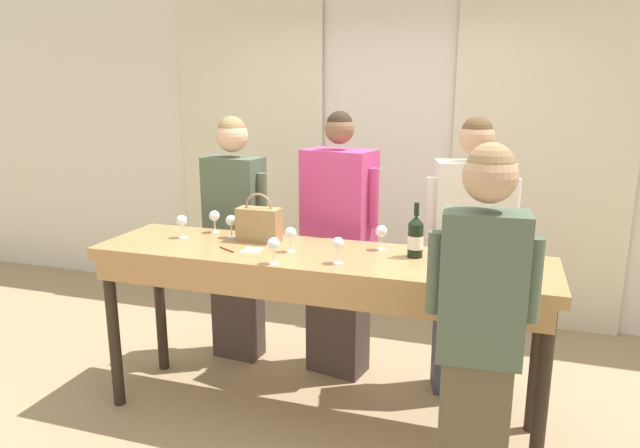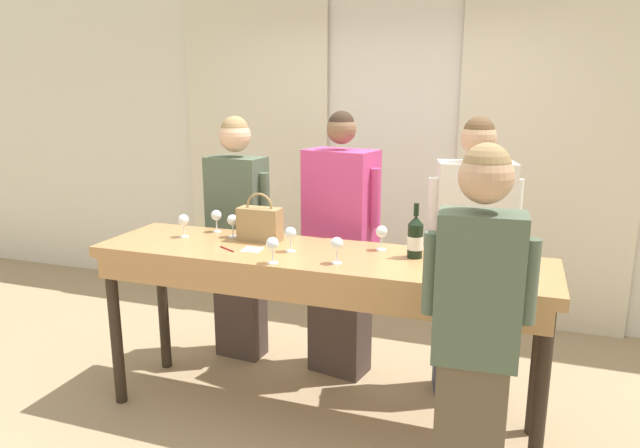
{
  "view_description": "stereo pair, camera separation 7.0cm",
  "coord_description": "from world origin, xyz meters",
  "px_view_note": "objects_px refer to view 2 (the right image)",
  "views": [
    {
      "loc": [
        0.97,
        -2.91,
        1.92
      ],
      "look_at": [
        0.0,
        0.06,
        1.17
      ],
      "focal_mm": 32.0,
      "sensor_mm": 36.0,
      "label": 1
    },
    {
      "loc": [
        1.03,
        -2.88,
        1.92
      ],
      "look_at": [
        0.0,
        0.06,
        1.17
      ],
      "focal_mm": 32.0,
      "sensor_mm": 36.0,
      "label": 2
    }
  ],
  "objects_px": {
    "wine_glass_front_left": "(337,244)",
    "wine_glass_front_right": "(184,221)",
    "guest_cream_sweater": "(471,258)",
    "wine_glass_front_mid": "(272,244)",
    "wine_glass_back_left": "(232,221)",
    "guest_pink_top": "(340,247)",
    "wine_glass_center_mid": "(484,243)",
    "wine_glass_back_mid": "(382,232)",
    "guest_olive_jacket": "(238,235)",
    "tasting_bar": "(315,272)",
    "handbag": "(260,223)",
    "host_pouring": "(475,333)",
    "wine_bottle": "(415,238)",
    "wine_glass_center_left": "(216,216)",
    "wine_glass_center_right": "(290,234)"
  },
  "relations": [
    {
      "from": "wine_glass_front_left",
      "to": "wine_glass_center_right",
      "type": "relative_size",
      "value": 1.0
    },
    {
      "from": "wine_glass_center_mid",
      "to": "guest_cream_sweater",
      "type": "xyz_separation_m",
      "value": [
        -0.09,
        0.48,
        -0.23
      ]
    },
    {
      "from": "handbag",
      "to": "wine_glass_center_mid",
      "type": "xyz_separation_m",
      "value": [
        1.3,
        -0.01,
        -0.0
      ]
    },
    {
      "from": "wine_bottle",
      "to": "tasting_bar",
      "type": "bearing_deg",
      "value": -168.51
    },
    {
      "from": "wine_bottle",
      "to": "wine_glass_center_left",
      "type": "xyz_separation_m",
      "value": [
        -1.3,
        0.15,
        -0.01
      ]
    },
    {
      "from": "wine_glass_center_right",
      "to": "host_pouring",
      "type": "xyz_separation_m",
      "value": [
        1.06,
        -0.57,
        -0.2
      ]
    },
    {
      "from": "handbag",
      "to": "wine_glass_back_mid",
      "type": "relative_size",
      "value": 2.06
    },
    {
      "from": "wine_glass_front_right",
      "to": "wine_glass_back_left",
      "type": "relative_size",
      "value": 1.0
    },
    {
      "from": "wine_glass_front_right",
      "to": "wine_glass_center_mid",
      "type": "relative_size",
      "value": 1.0
    },
    {
      "from": "wine_glass_front_right",
      "to": "wine_glass_back_mid",
      "type": "distance_m",
      "value": 1.22
    },
    {
      "from": "handbag",
      "to": "host_pouring",
      "type": "distance_m",
      "value": 1.52
    },
    {
      "from": "wine_glass_front_left",
      "to": "wine_glass_back_mid",
      "type": "xyz_separation_m",
      "value": [
        0.16,
        0.32,
        0.0
      ]
    },
    {
      "from": "wine_glass_front_mid",
      "to": "host_pouring",
      "type": "height_order",
      "value": "host_pouring"
    },
    {
      "from": "wine_glass_front_left",
      "to": "wine_glass_center_right",
      "type": "distance_m",
      "value": 0.34
    },
    {
      "from": "wine_bottle",
      "to": "wine_glass_center_right",
      "type": "relative_size",
      "value": 2.11
    },
    {
      "from": "wine_glass_center_left",
      "to": "wine_glass_center_mid",
      "type": "xyz_separation_m",
      "value": [
        1.65,
        -0.11,
        0.0
      ]
    },
    {
      "from": "wine_glass_back_mid",
      "to": "guest_olive_jacket",
      "type": "height_order",
      "value": "guest_olive_jacket"
    },
    {
      "from": "wine_glass_center_right",
      "to": "wine_glass_back_mid",
      "type": "height_order",
      "value": "same"
    },
    {
      "from": "wine_bottle",
      "to": "guest_olive_jacket",
      "type": "bearing_deg",
      "value": 159.03
    },
    {
      "from": "guest_cream_sweater",
      "to": "wine_glass_front_right",
      "type": "bearing_deg",
      "value": -162.06
    },
    {
      "from": "wine_bottle",
      "to": "wine_glass_back_left",
      "type": "height_order",
      "value": "wine_bottle"
    },
    {
      "from": "handbag",
      "to": "wine_glass_front_left",
      "type": "xyz_separation_m",
      "value": [
        0.58,
        -0.28,
        -0.0
      ]
    },
    {
      "from": "guest_pink_top",
      "to": "wine_glass_center_mid",
      "type": "bearing_deg",
      "value": -26.93
    },
    {
      "from": "wine_glass_back_mid",
      "to": "wine_bottle",
      "type": "bearing_deg",
      "value": -21.64
    },
    {
      "from": "wine_glass_front_mid",
      "to": "wine_glass_back_mid",
      "type": "height_order",
      "value": "same"
    },
    {
      "from": "tasting_bar",
      "to": "wine_glass_center_mid",
      "type": "bearing_deg",
      "value": 9.21
    },
    {
      "from": "wine_glass_front_left",
      "to": "wine_glass_front_right",
      "type": "bearing_deg",
      "value": 168.77
    },
    {
      "from": "wine_glass_back_left",
      "to": "guest_cream_sweater",
      "type": "xyz_separation_m",
      "value": [
        1.4,
        0.45,
        -0.23
      ]
    },
    {
      "from": "guest_cream_sweater",
      "to": "wine_glass_center_mid",
      "type": "bearing_deg",
      "value": -78.87
    },
    {
      "from": "wine_bottle",
      "to": "wine_glass_center_right",
      "type": "distance_m",
      "value": 0.69
    },
    {
      "from": "handbag",
      "to": "wine_glass_center_mid",
      "type": "height_order",
      "value": "handbag"
    },
    {
      "from": "wine_glass_front_left",
      "to": "wine_glass_back_mid",
      "type": "bearing_deg",
      "value": 63.56
    },
    {
      "from": "guest_pink_top",
      "to": "wine_glass_front_mid",
      "type": "bearing_deg",
      "value": -96.83
    },
    {
      "from": "wine_glass_center_mid",
      "to": "host_pouring",
      "type": "relative_size",
      "value": 0.08
    },
    {
      "from": "host_pouring",
      "to": "wine_bottle",
      "type": "bearing_deg",
      "value": 119.06
    },
    {
      "from": "guest_cream_sweater",
      "to": "tasting_bar",
      "type": "bearing_deg",
      "value": -142.17
    },
    {
      "from": "wine_glass_back_left",
      "to": "host_pouring",
      "type": "height_order",
      "value": "host_pouring"
    },
    {
      "from": "wine_glass_center_left",
      "to": "wine_glass_center_right",
      "type": "relative_size",
      "value": 1.0
    },
    {
      "from": "wine_glass_front_right",
      "to": "guest_cream_sweater",
      "type": "height_order",
      "value": "guest_cream_sweater"
    },
    {
      "from": "tasting_bar",
      "to": "wine_glass_center_right",
      "type": "bearing_deg",
      "value": -177.26
    },
    {
      "from": "wine_bottle",
      "to": "handbag",
      "type": "height_order",
      "value": "wine_bottle"
    },
    {
      "from": "wine_bottle",
      "to": "wine_glass_front_left",
      "type": "distance_m",
      "value": 0.44
    },
    {
      "from": "wine_glass_front_right",
      "to": "wine_glass_center_left",
      "type": "bearing_deg",
      "value": 55.32
    },
    {
      "from": "tasting_bar",
      "to": "handbag",
      "type": "bearing_deg",
      "value": 159.66
    },
    {
      "from": "wine_bottle",
      "to": "wine_glass_front_mid",
      "type": "height_order",
      "value": "wine_bottle"
    },
    {
      "from": "handbag",
      "to": "wine_glass_center_right",
      "type": "relative_size",
      "value": 2.06
    },
    {
      "from": "guest_olive_jacket",
      "to": "host_pouring",
      "type": "bearing_deg",
      "value": -34.87
    },
    {
      "from": "wine_bottle",
      "to": "wine_glass_center_left",
      "type": "height_order",
      "value": "wine_bottle"
    },
    {
      "from": "wine_glass_front_mid",
      "to": "guest_cream_sweater",
      "type": "height_order",
      "value": "guest_cream_sweater"
    },
    {
      "from": "guest_olive_jacket",
      "to": "wine_glass_front_left",
      "type": "bearing_deg",
      "value": -37.93
    }
  ]
}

